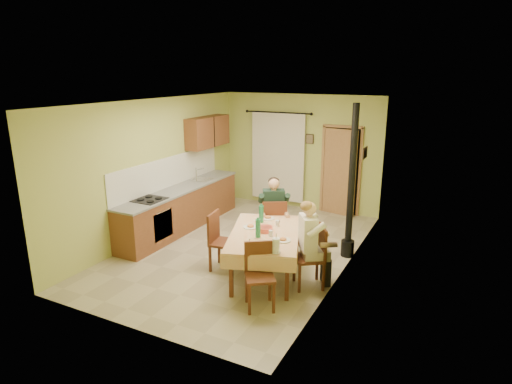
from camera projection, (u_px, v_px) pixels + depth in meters
The scene contains 17 objects.
floor at pixel (242, 249), 8.28m from camera, with size 4.00×6.00×0.01m, color tan.
room_shell at pixel (241, 156), 7.78m from camera, with size 4.04×6.04×2.82m.
kitchen_run at pixel (181, 207), 9.23m from camera, with size 0.64×3.64×1.56m.
upper_cabinets at pixel (208, 132), 10.00m from camera, with size 0.35×1.40×0.70m, color brown.
curtain at pixel (278, 157), 10.67m from camera, with size 1.70×0.07×2.22m.
doorway at pixel (340, 171), 10.06m from camera, with size 0.96×0.21×2.15m.
dining_table at pixel (265, 254), 7.13m from camera, with size 1.67×2.12×0.76m.
tableware at pixel (265, 231), 6.91m from camera, with size 1.00×1.49×0.33m.
chair_far at pixel (274, 235), 8.17m from camera, with size 0.62×0.62×1.02m.
chair_near at pixel (260, 289), 6.16m from camera, with size 0.56×0.56×0.96m.
chair_right at pixel (310, 269), 6.77m from camera, with size 0.61×0.61×1.00m.
chair_left at pixel (224, 253), 7.38m from camera, with size 0.50×0.50×1.01m.
man_far at pixel (274, 206), 8.02m from camera, with size 0.65×0.62×1.39m.
man_right at pixel (310, 234), 6.61m from camera, with size 0.64×0.65×1.39m.
stove_flue at pixel (350, 203), 7.69m from camera, with size 0.24×0.24×2.80m.
picture_back at pixel (310, 139), 10.25m from camera, with size 0.19×0.03×0.23m, color black.
picture_right at pixel (365, 153), 7.95m from camera, with size 0.03×0.31×0.21m, color brown.
Camera 1 is at (3.69, -6.73, 3.31)m, focal length 30.00 mm.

